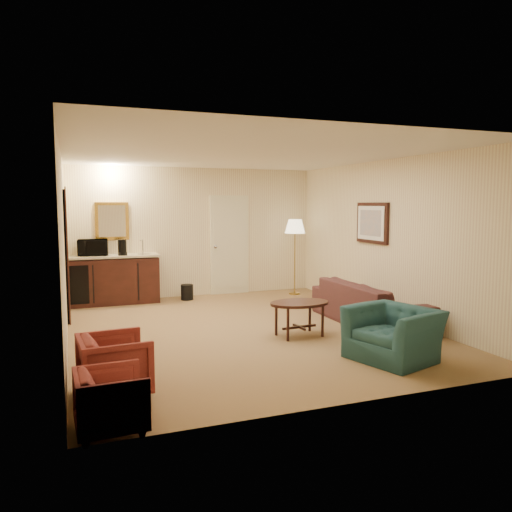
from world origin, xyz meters
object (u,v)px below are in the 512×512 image
Objects in this scene: sofa at (369,296)px; rose_chair_far at (111,397)px; wetbar_cabinet at (115,279)px; coffee_table at (299,319)px; teal_armchair at (393,325)px; floor_lamp at (295,257)px; waste_bin at (187,292)px; rose_chair_near at (115,362)px; microwave at (93,246)px; coffee_maker at (122,247)px.

sofa is 3.87× the size of rose_chair_far.
wetbar_cabinet is 4.04m from coffee_table.
wetbar_cabinet is 5.52m from teal_armchair.
floor_lamp is 5.21× the size of waste_bin.
sofa is 2.58× the size of coffee_table.
wetbar_cabinet is at bearing -9.53° from rose_chair_near.
rose_chair_far is (-0.50, -5.52, -0.17)m from wetbar_cabinet.
microwave is at bearing 51.82° from sofa.
coffee_maker reaches higher than wetbar_cabinet.
wetbar_cabinet reaches higher than sofa.
floor_lamp is 3.46m from coffee_maker.
sofa is (3.60, -3.06, -0.02)m from wetbar_cabinet.
sofa is at bearing -34.15° from microwave.
microwave reaches higher than sofa.
coffee_table is (2.25, -3.35, -0.21)m from wetbar_cabinet.
floor_lamp is (4.00, 4.40, 0.45)m from rose_chair_near.
microwave is 1.81× the size of coffee_maker.
rose_chair_near is at bearing -86.45° from microwave.
sofa is 4.34m from rose_chair_near.
coffee_maker is at bearing 178.12° from waste_bin.
waste_bin is at bearing -2.34° from microwave.
floor_lamp is (0.75, 4.41, 0.36)m from teal_armchair.
floor_lamp is 5.30× the size of coffee_maker.
microwave reaches higher than teal_armchair.
rose_chair_near reaches higher than waste_bin.
microwave reaches higher than coffee_table.
rose_chair_near is 2.99m from coffee_table.
rose_chair_near is 1.25× the size of microwave.
sofa is 4.15× the size of microwave.
rose_chair_far is at bearing 168.60° from rose_chair_near.
teal_armchair is 0.62× the size of floor_lamp.
floor_lamp reaches higher than coffee_maker.
teal_armchair is 5.40m from coffee_maker.
coffee_maker is at bearing -11.40° from rose_chair_near.
sofa is 2.29× the size of teal_armchair.
rose_chair_far reaches higher than waste_bin.
coffee_maker is at bearing -166.72° from teal_armchair.
floor_lamp is 2.34m from waste_bin.
wetbar_cabinet is 0.74m from microwave.
wetbar_cabinet is 4.74m from rose_chair_near.
rose_chair_near is (-3.25, 0.01, -0.09)m from teal_armchair.
floor_lamp reaches higher than teal_armchair.
wetbar_cabinet is 1.69× the size of teal_armchair.
rose_chair_far is (-4.10, -2.46, -0.15)m from sofa.
wetbar_cabinet reaches higher than rose_chair_far.
sofa is 3.70m from waste_bin.
coffee_table is at bearing -54.28° from rose_chair_far.
rose_chair_far is at bearing -93.66° from teal_armchair.
coffee_maker is (-3.45, 0.22, 0.28)m from floor_lamp.
rose_chair_near is 0.81m from rose_chair_far.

